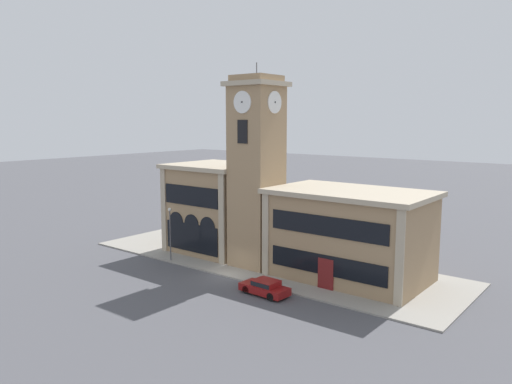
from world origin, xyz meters
The scene contains 7 objects.
ground_plane centered at (0.00, 0.00, 0.00)m, with size 300.00×300.00×0.00m, color #4C4C51.
sidewalk_kerb centered at (0.00, 6.48, 0.07)m, with size 40.24×12.97×0.15m.
clock_tower centered at (0.00, 4.78, 9.46)m, with size 4.91×4.91×20.03m.
town_hall_left_wing centered at (-7.06, 6.79, 4.93)m, with size 10.02×8.99×9.80m.
town_hall_right_wing centered at (9.26, 6.80, 4.18)m, with size 14.42×8.99×8.30m.
parked_car_near centered at (5.84, -1.48, 0.70)m, with size 4.37×2.01×1.32m.
street_lamp centered at (-7.89, 0.40, 3.80)m, with size 0.36×0.36×5.53m.
Camera 1 is at (30.21, -33.54, 14.54)m, focal length 35.00 mm.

